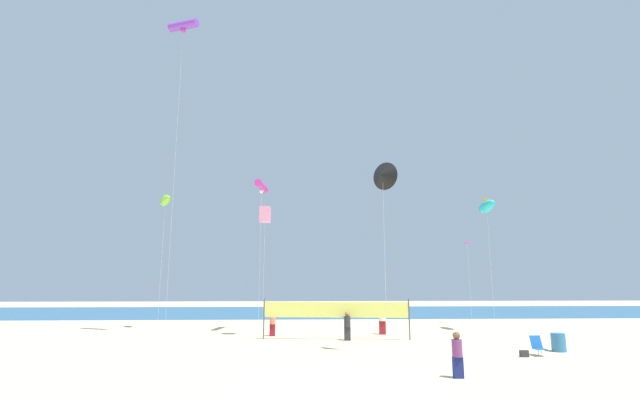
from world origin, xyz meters
name	(u,v)px	position (x,y,z in m)	size (l,w,h in m)	color
ground_plane	(337,379)	(0.00, 0.00, 0.00)	(120.00, 120.00, 0.00)	beige
ocean_band	(312,312)	(0.00, 34.35, 0.00)	(120.00, 20.00, 0.01)	#28608C
beachgoer_charcoal_shirt	(347,325)	(1.44, 10.13, 0.89)	(0.38, 0.38, 1.67)	#2D2D33
beachgoer_plum_shirt	(457,353)	(4.38, -0.12, 0.86)	(0.37, 0.37, 1.62)	navy
beachgoer_coral_shirt	(273,322)	(-3.09, 12.44, 0.86)	(0.37, 0.37, 1.62)	maroon
beachgoer_white_shirt	(382,319)	(4.04, 13.02, 1.00)	(0.43, 0.43, 1.87)	maroon
folding_beach_chair	(538,345)	(9.83, 4.51, 0.47)	(0.52, 0.65, 0.89)	#1959B2
trash_barrel	(558,342)	(11.47, 5.61, 0.44)	(0.67, 0.67, 0.88)	teal
volleyball_net	(336,311)	(0.80, 10.53, 1.64)	(8.73, 0.97, 2.40)	#4C4C51
beach_handbag	(524,354)	(8.97, 4.15, 0.15)	(0.38, 0.19, 0.30)	#2D2D33
kite_cyan_inflatable	(487,206)	(12.13, 14.40, 8.75)	(0.80, 2.27, 9.35)	silver
kite_magenta_tube	(262,187)	(-4.19, 14.63, 10.12)	(0.81, 2.55, 10.41)	silver
kite_magenta_diamond	(467,244)	(12.52, 19.60, 6.46)	(0.62, 0.62, 6.71)	silver
kite_pink_box	(265,215)	(-3.68, 12.03, 7.69)	(0.71, 0.71, 8.22)	silver
kite_lime_inflatable	(165,201)	(-11.56, 16.58, 9.36)	(1.46, 1.81, 9.83)	silver
kite_black_delta	(383,175)	(2.80, 5.00, 8.70)	(1.39, 1.33, 9.43)	silver
kite_violet_tube	(183,26)	(-9.74, 12.19, 21.13)	(2.26, 1.30, 21.49)	silver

